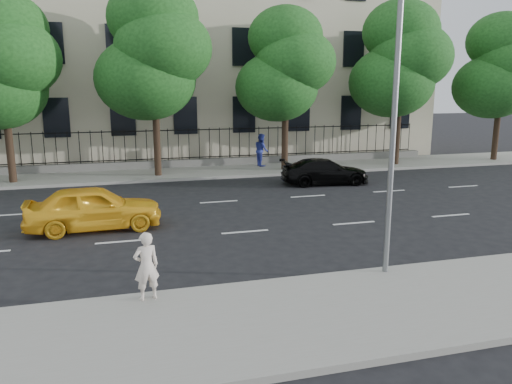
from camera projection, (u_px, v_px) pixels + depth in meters
The scene contains 16 objects.
ground at pixel (266, 256), 14.34m from camera, with size 120.00×120.00×0.00m, color black.
near_sidewalk at pixel (320, 314), 10.55m from camera, with size 60.00×4.00×0.15m, color gray.
far_sidewalk at pixel (194, 172), 27.51m from camera, with size 60.00×4.00×0.15m, color gray.
lane_markings at pixel (230, 215), 18.81m from camera, with size 49.60×4.62×0.01m, color silver, non-canonical shape.
masonry_building at pixel (171, 21), 34.03m from camera, with size 34.60×12.11×18.50m.
iron_fence at pixel (189, 158), 28.99m from camera, with size 30.00×0.50×2.20m.
street_light at pixel (385, 72), 12.23m from camera, with size 0.25×3.32×8.05m.
tree_b at pixel (2, 62), 23.35m from camera, with size 5.53×5.12×8.97m.
tree_c at pixel (154, 52), 25.05m from camera, with size 5.89×5.50×9.80m.
tree_d at pixel (285, 65), 26.99m from camera, with size 5.34×4.94×8.84m.
tree_e at pixel (401, 60), 28.73m from camera, with size 5.71×5.31×9.46m.
tree_f at pixel (501, 67), 30.62m from camera, with size 5.52×5.12×9.01m.
yellow_taxi at pixel (94, 208), 16.83m from camera, with size 1.79×4.46×1.52m, color yellow.
black_sedan at pixel (325, 171), 24.54m from camera, with size 1.76×4.32×1.25m, color black.
woman_near at pixel (146, 266), 10.98m from camera, with size 0.57×0.37×1.55m, color beige.
pedestrian_far at pixel (261, 150), 28.96m from camera, with size 0.92×0.71×1.88m, color #2A3597.
Camera 1 is at (-3.90, -13.05, 4.86)m, focal length 35.00 mm.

